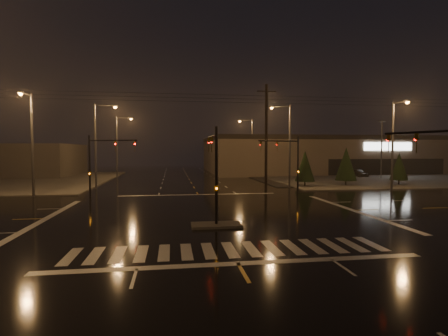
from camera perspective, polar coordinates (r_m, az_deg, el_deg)
The scene contains 23 objects.
ground at distance 25.23m, azimuth -2.40°, elevation -7.53°, with size 140.00×140.00×0.00m, color black.
sidewalk_ne at distance 63.82m, azimuth 22.30°, elevation -1.31°, with size 36.00×36.00×0.12m, color #403E39.
median_island at distance 21.32m, azimuth -1.25°, elevation -9.29°, with size 3.00×1.60×0.15m, color #403E39.
crosswalk at distance 16.54m, azimuth 0.98°, elevation -13.17°, with size 15.00×2.60×0.01m, color beige.
stop_bar_near at distance 14.66m, azimuth 2.31°, elevation -15.32°, with size 16.00×0.50×0.01m, color beige.
stop_bar_far at distance 36.06m, azimuth -4.25°, elevation -4.35°, with size 16.00×0.50×0.01m, color beige.
parking_lot at distance 64.88m, azimuth 27.01°, elevation -1.37°, with size 50.00×24.00×0.08m, color black.
retail_building at distance 80.05m, azimuth 19.58°, elevation 2.27°, with size 60.20×28.30×7.20m.
signal_mast_median at distance 21.77m, azimuth -1.57°, elevation 0.74°, with size 0.25×4.59×6.00m.
signal_mast_ne at distance 36.86m, azimuth 10.73°, elevation 1.67°, with size 4.84×1.86×6.00m.
signal_mast_nw at distance 35.49m, azimuth -19.66°, elevation 1.50°, with size 4.84×1.86×6.00m.
signal_mast_se at distance 19.70m, azimuth 32.21°, elevation -0.09°, with size 1.55×3.87×6.00m.
streetlight_1 at distance 43.54m, azimuth -19.87°, elevation 4.39°, with size 2.77×0.32×10.00m.
streetlight_2 at distance 59.30m, azimuth -16.81°, elevation 4.02°, with size 2.77×0.32×10.00m.
streetlight_3 at distance 42.96m, azimuth 10.31°, elevation 4.54°, with size 2.77×0.32×10.00m.
streetlight_4 at distance 62.23m, azimuth 4.36°, elevation 4.09°, with size 2.77×0.32×10.00m.
streetlight_5 at distance 38.29m, azimuth -29.02°, elevation 4.41°, with size 0.32×2.77×10.00m.
streetlight_6 at distance 43.50m, azimuth 26.07°, elevation 4.26°, with size 0.32×2.77×10.00m.
utility_pole_1 at distance 40.13m, azimuth 6.91°, elevation 5.15°, with size 2.20×0.32×12.00m.
conifer_0 at distance 44.53m, azimuth 13.09°, elevation 0.32°, with size 2.43×2.43×4.49m.
conifer_1 at distance 47.29m, azimuth 19.30°, elevation 0.65°, with size 2.70×2.70×4.92m.
conifer_2 at distance 50.52m, azimuth 26.67°, elevation 0.25°, with size 2.27×2.27×4.24m.
car_parked at distance 62.94m, azimuth 21.01°, elevation -0.73°, with size 1.73×4.29×1.46m, color black.
Camera 1 is at (-2.61, -24.67, 4.61)m, focal length 28.00 mm.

